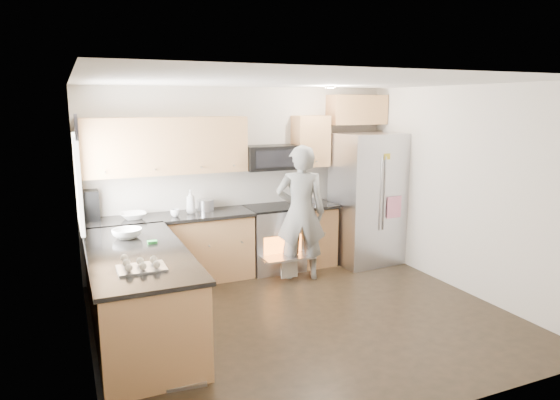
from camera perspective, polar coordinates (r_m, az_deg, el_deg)
name	(u,v)px	position (r m, az deg, el deg)	size (l,w,h in m)	color
ground	(303,317)	(5.80, 2.69, -13.22)	(4.50, 4.50, 0.00)	black
room_shell	(301,170)	(5.33, 2.42, 3.42)	(4.54, 4.04, 2.62)	beige
back_cabinet_run	(209,209)	(6.87, -8.17, -0.98)	(4.45, 0.64, 2.50)	#A66F42
peninsula	(139,294)	(5.37, -15.79, -10.29)	(0.96, 2.36, 1.03)	#A66F42
stove_range	(274,224)	(7.18, -0.71, -2.70)	(0.76, 0.97, 1.79)	#B7B7BC
refrigerator	(368,199)	(7.56, 9.97, 0.14)	(1.00, 0.80, 1.95)	#B7B7BC
person	(301,213)	(6.76, 2.39, -1.46)	(0.67, 0.44, 1.84)	gray
dish_rack	(175,370)	(4.69, -11.91, -18.51)	(0.54, 0.45, 0.31)	#B7B7BC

